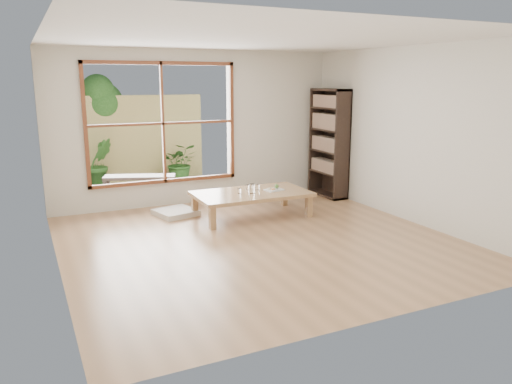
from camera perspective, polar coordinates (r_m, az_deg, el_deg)
ground at (r=6.71m, az=0.33°, el=-5.60°), size 5.00×5.00×0.00m
low_table at (r=7.81m, az=-0.52°, el=-0.35°), size 1.79×1.03×0.39m
floor_cushion at (r=8.05m, az=-9.16°, el=-2.32°), size 0.70×0.70×0.08m
bookshelf at (r=9.22m, az=8.34°, el=5.54°), size 0.31×0.88×1.95m
glass_tall at (r=7.69m, az=-0.45°, el=0.38°), size 0.08×0.08×0.15m
glass_mid at (r=7.96m, az=0.18°, el=0.57°), size 0.06×0.06×0.09m
glass_short at (r=7.95m, az=-0.99°, el=0.52°), size 0.06×0.06×0.08m
glass_small at (r=7.73m, az=-1.92°, el=0.13°), size 0.06×0.06×0.07m
food_tray at (r=7.93m, az=2.11°, el=0.35°), size 0.31×0.25×0.09m
deck at (r=9.77m, az=-12.01°, el=-0.01°), size 2.80×2.00×0.05m
garden_bench at (r=9.22m, az=-13.15°, el=1.48°), size 1.31×0.77×0.40m
bamboo_fence at (r=10.59m, az=-13.53°, el=5.83°), size 2.80×0.06×1.80m
shrub_right at (r=10.47m, az=-8.60°, el=3.35°), size 0.89×0.83×0.81m
shrub_left at (r=10.14m, az=-17.49°, el=3.11°), size 0.62×0.53×0.98m
garden_tree at (r=10.71m, az=-17.67°, el=9.56°), size 1.04×0.85×2.22m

